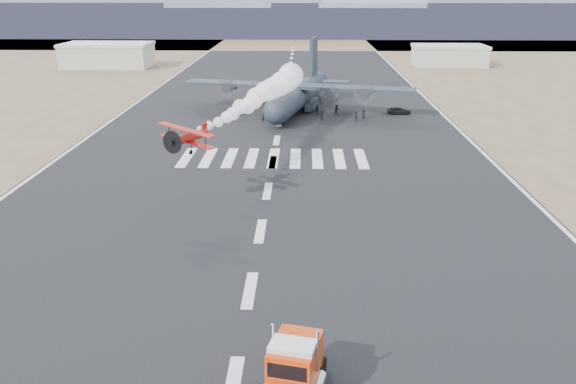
{
  "coord_description": "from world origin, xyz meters",
  "views": [
    {
      "loc": [
        4.1,
        -30.39,
        22.68
      ],
      "look_at": [
        2.67,
        24.04,
        4.0
      ],
      "focal_mm": 38.0,
      "sensor_mm": 36.0,
      "label": 1
    }
  ],
  "objects_px": {
    "crew_h": "(337,110)",
    "semi_truck": "(293,371)",
    "hangar_right": "(449,55)",
    "crew_a": "(322,116)",
    "crew_f": "(317,109)",
    "support_vehicle": "(399,111)",
    "crew_c": "(356,116)",
    "crew_e": "(363,114)",
    "crew_g": "(263,117)",
    "aerobatic_biplane": "(189,137)",
    "crew_d": "(292,110)",
    "transport_aircraft": "(299,93)",
    "crew_b": "(279,109)",
    "hangar_left": "(108,55)"
  },
  "relations": [
    {
      "from": "support_vehicle",
      "to": "crew_g",
      "type": "bearing_deg",
      "value": 101.79
    },
    {
      "from": "crew_c",
      "to": "crew_b",
      "type": "bearing_deg",
      "value": -143.25
    },
    {
      "from": "transport_aircraft",
      "to": "crew_d",
      "type": "distance_m",
      "value": 5.27
    },
    {
      "from": "crew_a",
      "to": "hangar_right",
      "type": "bearing_deg",
      "value": -8.17
    },
    {
      "from": "hangar_right",
      "to": "crew_b",
      "type": "bearing_deg",
      "value": -123.47
    },
    {
      "from": "aerobatic_biplane",
      "to": "crew_g",
      "type": "xyz_separation_m",
      "value": [
        5.01,
        41.59,
        -6.66
      ]
    },
    {
      "from": "hangar_left",
      "to": "aerobatic_biplane",
      "type": "distance_m",
      "value": 121.79
    },
    {
      "from": "crew_e",
      "to": "crew_g",
      "type": "relative_size",
      "value": 1.07
    },
    {
      "from": "crew_a",
      "to": "crew_f",
      "type": "relative_size",
      "value": 1.01
    },
    {
      "from": "crew_h",
      "to": "semi_truck",
      "type": "bearing_deg",
      "value": -114.75
    },
    {
      "from": "semi_truck",
      "to": "aerobatic_biplane",
      "type": "xyz_separation_m",
      "value": [
        -11.54,
        32.49,
        5.63
      ]
    },
    {
      "from": "crew_c",
      "to": "crew_e",
      "type": "height_order",
      "value": "crew_c"
    },
    {
      "from": "crew_f",
      "to": "crew_h",
      "type": "distance_m",
      "value": 3.62
    },
    {
      "from": "crew_a",
      "to": "crew_c",
      "type": "distance_m",
      "value": 5.9
    },
    {
      "from": "hangar_right",
      "to": "crew_g",
      "type": "relative_size",
      "value": 13.17
    },
    {
      "from": "hangar_right",
      "to": "crew_f",
      "type": "relative_size",
      "value": 11.97
    },
    {
      "from": "crew_b",
      "to": "crew_g",
      "type": "height_order",
      "value": "crew_b"
    },
    {
      "from": "hangar_right",
      "to": "crew_a",
      "type": "bearing_deg",
      "value": -117.13
    },
    {
      "from": "transport_aircraft",
      "to": "support_vehicle",
      "type": "xyz_separation_m",
      "value": [
        18.32,
        -3.17,
        -2.61
      ]
    },
    {
      "from": "transport_aircraft",
      "to": "crew_b",
      "type": "distance_m",
      "value": 5.9
    },
    {
      "from": "crew_g",
      "to": "transport_aircraft",
      "type": "bearing_deg",
      "value": -94.82
    },
    {
      "from": "crew_e",
      "to": "crew_f",
      "type": "xyz_separation_m",
      "value": [
        -8.13,
        3.53,
        0.02
      ]
    },
    {
      "from": "crew_c",
      "to": "hangar_left",
      "type": "bearing_deg",
      "value": -166.48
    },
    {
      "from": "crew_d",
      "to": "crew_e",
      "type": "relative_size",
      "value": 1.03
    },
    {
      "from": "crew_b",
      "to": "crew_d",
      "type": "bearing_deg",
      "value": 59.91
    },
    {
      "from": "transport_aircraft",
      "to": "crew_b",
      "type": "relative_size",
      "value": 24.93
    },
    {
      "from": "aerobatic_biplane",
      "to": "crew_g",
      "type": "distance_m",
      "value": 42.42
    },
    {
      "from": "transport_aircraft",
      "to": "support_vehicle",
      "type": "relative_size",
      "value": 9.94
    },
    {
      "from": "hangar_right",
      "to": "semi_truck",
      "type": "relative_size",
      "value": 2.46
    },
    {
      "from": "aerobatic_biplane",
      "to": "transport_aircraft",
      "type": "height_order",
      "value": "transport_aircraft"
    },
    {
      "from": "hangar_left",
      "to": "crew_d",
      "type": "height_order",
      "value": "hangar_left"
    },
    {
      "from": "hangar_right",
      "to": "transport_aircraft",
      "type": "distance_m",
      "value": 78.93
    },
    {
      "from": "crew_e",
      "to": "crew_f",
      "type": "bearing_deg",
      "value": -93.9
    },
    {
      "from": "hangar_right",
      "to": "support_vehicle",
      "type": "xyz_separation_m",
      "value": [
        -24.42,
        -69.53,
        -2.41
      ]
    },
    {
      "from": "transport_aircraft",
      "to": "crew_e",
      "type": "relative_size",
      "value": 25.68
    },
    {
      "from": "transport_aircraft",
      "to": "crew_a",
      "type": "distance_m",
      "value": 10.32
    },
    {
      "from": "semi_truck",
      "to": "crew_f",
      "type": "height_order",
      "value": "semi_truck"
    },
    {
      "from": "semi_truck",
      "to": "support_vehicle",
      "type": "bearing_deg",
      "value": 90.61
    },
    {
      "from": "support_vehicle",
      "to": "crew_f",
      "type": "bearing_deg",
      "value": 87.19
    },
    {
      "from": "semi_truck",
      "to": "crew_g",
      "type": "relative_size",
      "value": 5.36
    },
    {
      "from": "support_vehicle",
      "to": "crew_c",
      "type": "height_order",
      "value": "crew_c"
    },
    {
      "from": "semi_truck",
      "to": "crew_c",
      "type": "height_order",
      "value": "semi_truck"
    },
    {
      "from": "crew_f",
      "to": "transport_aircraft",
      "type": "bearing_deg",
      "value": -131.94
    },
    {
      "from": "aerobatic_biplane",
      "to": "crew_h",
      "type": "xyz_separation_m",
      "value": [
        18.04,
        47.67,
        -6.49
      ]
    },
    {
      "from": "support_vehicle",
      "to": "crew_h",
      "type": "height_order",
      "value": "crew_h"
    },
    {
      "from": "semi_truck",
      "to": "crew_a",
      "type": "relative_size",
      "value": 4.84
    },
    {
      "from": "hangar_left",
      "to": "crew_b",
      "type": "height_order",
      "value": "hangar_left"
    },
    {
      "from": "semi_truck",
      "to": "crew_f",
      "type": "distance_m",
      "value": 80.94
    },
    {
      "from": "hangar_right",
      "to": "support_vehicle",
      "type": "bearing_deg",
      "value": -109.35
    },
    {
      "from": "crew_a",
      "to": "crew_h",
      "type": "relative_size",
      "value": 0.91
    }
  ]
}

